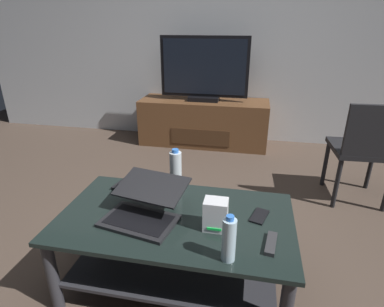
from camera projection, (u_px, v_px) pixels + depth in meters
ground_plane at (177, 271)px, 1.89m from camera, size 7.68×7.68×0.00m
back_wall at (227, 22)px, 3.61m from camera, size 6.40×0.12×2.80m
coffee_table at (176, 237)px, 1.70m from camera, size 1.23×0.70×0.45m
media_cabinet at (204, 122)px, 3.80m from camera, size 1.52×0.51×0.54m
television at (204, 70)px, 3.54m from camera, size 1.01×0.20×0.72m
dining_chair at (365, 147)px, 2.44m from camera, size 0.46×0.46×0.86m
laptop at (144, 207)px, 1.62m from camera, size 0.43×0.45×0.17m
router_box at (216, 215)px, 1.52m from camera, size 0.12×0.10×0.16m
water_bottle_near at (176, 172)px, 1.84m from camera, size 0.07×0.07×0.27m
water_bottle_far at (229, 239)px, 1.31m from camera, size 0.06×0.06×0.22m
cell_phone at (259, 216)px, 1.64m from camera, size 0.11×0.15×0.01m
tv_remote at (271, 244)px, 1.43m from camera, size 0.07×0.16×0.02m
soundbar_remote at (122, 184)px, 1.95m from camera, size 0.08×0.17×0.02m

